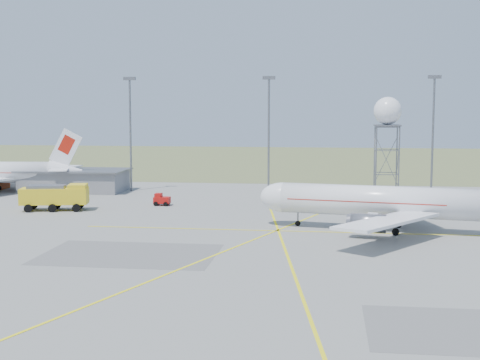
# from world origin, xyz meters

# --- Properties ---
(ground) EXTENTS (400.00, 400.00, 0.00)m
(ground) POSITION_xyz_m (0.00, 0.00, 0.00)
(ground) COLOR gray
(ground) RESTS_ON ground
(grass_strip) EXTENTS (400.00, 120.00, 0.03)m
(grass_strip) POSITION_xyz_m (0.00, 140.00, 0.01)
(grass_strip) COLOR #596E3D
(grass_strip) RESTS_ON ground
(building_grey) EXTENTS (19.00, 10.00, 3.90)m
(building_grey) POSITION_xyz_m (-45.00, 64.00, 1.97)
(building_grey) COLOR gray
(building_grey) RESTS_ON ground
(mast_a) EXTENTS (2.20, 0.50, 20.50)m
(mast_a) POSITION_xyz_m (-35.00, 66.00, 12.07)
(mast_a) COLOR slate
(mast_a) RESTS_ON ground
(mast_b) EXTENTS (2.20, 0.50, 20.50)m
(mast_b) POSITION_xyz_m (-10.00, 66.00, 12.07)
(mast_b) COLOR slate
(mast_b) RESTS_ON ground
(mast_c) EXTENTS (2.20, 0.50, 20.50)m
(mast_c) POSITION_xyz_m (18.00, 66.00, 12.07)
(mast_c) COLOR slate
(mast_c) RESTS_ON ground
(airliner_main) EXTENTS (33.83, 32.49, 11.54)m
(airliner_main) POSITION_xyz_m (7.54, 31.84, 3.54)
(airliner_main) COLOR white
(airliner_main) RESTS_ON ground
(radar_tower) EXTENTS (4.65, 4.65, 16.84)m
(radar_tower) POSITION_xyz_m (10.14, 63.31, 9.45)
(radar_tower) COLOR slate
(radar_tower) RESTS_ON ground
(fire_truck) EXTENTS (10.11, 5.40, 3.86)m
(fire_truck) POSITION_xyz_m (-39.25, 42.12, 1.86)
(fire_truck) COLOR yellow
(fire_truck) RESTS_ON ground
(baggage_tug) EXTENTS (2.46, 1.98, 1.88)m
(baggage_tug) POSITION_xyz_m (-25.09, 48.96, 0.71)
(baggage_tug) COLOR #B40F0C
(baggage_tug) RESTS_ON ground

